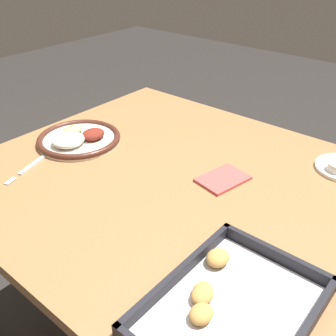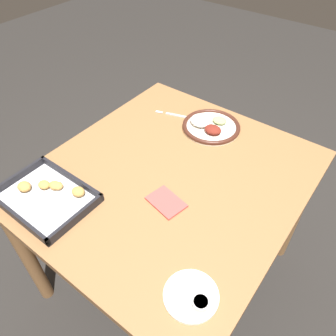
{
  "view_description": "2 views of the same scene",
  "coord_description": "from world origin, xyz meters",
  "views": [
    {
      "loc": [
        0.7,
        0.58,
        1.33
      ],
      "look_at": [
        0.01,
        0.0,
        0.78
      ],
      "focal_mm": 42.0,
      "sensor_mm": 36.0,
      "label": 1
    },
    {
      "loc": [
        -0.54,
        0.72,
        1.65
      ],
      "look_at": [
        0.01,
        0.0,
        0.78
      ],
      "focal_mm": 35.0,
      "sensor_mm": 36.0,
      "label": 2
    }
  ],
  "objects": [
    {
      "name": "fork",
      "position": [
        0.2,
        -0.34,
        0.75
      ],
      "size": [
        0.2,
        0.08,
        0.0
      ],
      "rotation": [
        0.0,
        0.0,
        0.31
      ],
      "color": "silver",
      "rests_on": "dining_table"
    },
    {
      "name": "napkin",
      "position": [
        -0.08,
        0.12,
        0.75
      ],
      "size": [
        0.15,
        0.12,
        0.01
      ],
      "color": "#CC4C47",
      "rests_on": "dining_table"
    },
    {
      "name": "baking_tray",
      "position": [
        0.28,
        0.36,
        0.76
      ],
      "size": [
        0.34,
        0.25,
        0.04
      ],
      "color": "black",
      "rests_on": "dining_table"
    },
    {
      "name": "dining_table",
      "position": [
        0.0,
        0.0,
        0.64
      ],
      "size": [
        0.96,
        1.06,
        0.75
      ],
      "color": "olive",
      "rests_on": "ground_plane"
    },
    {
      "name": "dinner_plate",
      "position": [
        0.03,
        -0.35,
        0.76
      ],
      "size": [
        0.26,
        0.26,
        0.05
      ],
      "color": "white",
      "rests_on": "dining_table"
    }
  ]
}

